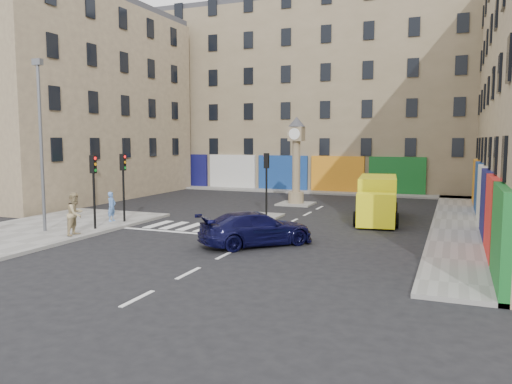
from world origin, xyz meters
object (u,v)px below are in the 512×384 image
Objects in this scene: clock_pillar at (296,155)px; navy_sedan at (256,229)px; traffic_light_left_far at (123,177)px; pedestrian_tan at (75,214)px; traffic_light_island at (266,174)px; yellow_van at (377,199)px; lamp_post at (41,136)px; pedestrian_blue at (112,207)px; traffic_light_left_near at (94,180)px.

clock_pillar is 14.29m from navy_sedan.
traffic_light_left_far reaches higher than pedestrian_tan.
traffic_light_island is (6.30, 5.40, -0.03)m from traffic_light_left_far.
navy_sedan is at bearing -120.06° from yellow_van.
lamp_post reaches higher than traffic_light_left_far.
clock_pillar is 3.77× the size of pedestrian_blue.
traffic_light_left_far is 14.38m from yellow_van.
traffic_light_left_far is 0.53× the size of yellow_van.
traffic_light_left_near is 0.53× the size of yellow_van.
clock_pillar is at bearing 61.65° from lamp_post.
pedestrian_tan is (-6.00, -15.50, -2.39)m from clock_pillar.
lamp_post is at bearing -143.62° from traffic_light_left_near.
lamp_post is (-8.20, -9.20, 2.20)m from traffic_light_island.
traffic_light_left_far is at bearing -80.84° from pedestrian_blue.
clock_pillar is (6.30, 11.40, 0.93)m from traffic_light_left_far.
traffic_light_left_near is 1.00× the size of traffic_light_island.
traffic_light_island reaches higher than pedestrian_blue.
clock_pillar reaches higher than traffic_light_island.
traffic_light_island is 12.52m from lamp_post.
traffic_light_island is at bearing -175.49° from yellow_van.
pedestrian_tan is (0.30, -4.10, -1.46)m from traffic_light_left_far.
traffic_light_island is 9.09m from pedestrian_blue.
traffic_light_island is (6.30, 7.80, -0.03)m from traffic_light_left_near.
lamp_post is 4.12× the size of pedestrian_tan.
traffic_light_left_far is 8.30m from traffic_light_island.
traffic_light_left_far is at bearing -139.40° from traffic_light_island.
yellow_van is (3.90, 9.07, 0.49)m from navy_sedan.
clock_pillar is at bearing 65.45° from traffic_light_left_near.
pedestrian_tan is at bearing -145.71° from yellow_van.
traffic_light_left_near is 2.40m from traffic_light_left_far.
navy_sedan is (8.76, 0.00, -1.88)m from traffic_light_left_near.
clock_pillar is at bearing -34.21° from pedestrian_blue.
lamp_post is 5.13× the size of pedestrian_blue.
traffic_light_left_far is 4.77m from lamp_post.
traffic_light_left_near reaches higher than traffic_light_island.
pedestrian_tan is (-8.46, -1.71, 0.42)m from navy_sedan.
clock_pillar is 16.79m from pedestrian_tan.
yellow_van is 16.40m from pedestrian_tan.
traffic_light_left_near is at bearing -114.55° from clock_pillar.
traffic_light_left_near is at bearing -128.93° from traffic_light_island.
yellow_van reaches higher than pedestrian_blue.
yellow_van is (12.66, 6.67, -1.39)m from traffic_light_left_far.
clock_pillar is at bearing -36.09° from navy_sedan.
navy_sedan is 8.64m from pedestrian_tan.
traffic_light_island is 0.45× the size of lamp_post.
clock_pillar reaches higher than pedestrian_tan.
lamp_post is at bearing 51.28° from navy_sedan.
traffic_light_left_near is 0.45× the size of lamp_post.
lamp_post is at bearing -116.57° from traffic_light_left_far.
pedestrian_blue is at bearing 30.44° from navy_sedan.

